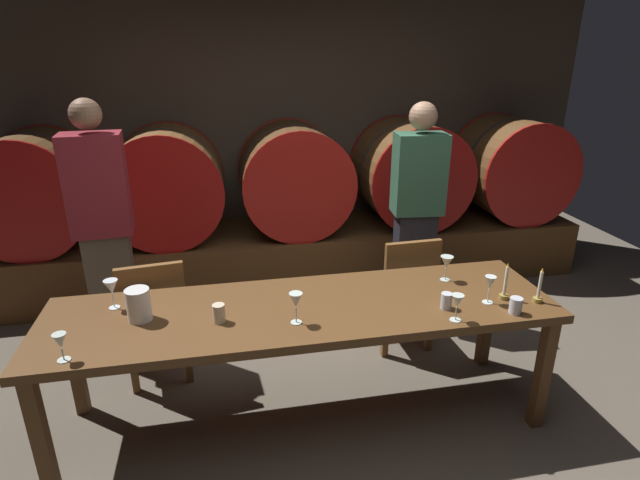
# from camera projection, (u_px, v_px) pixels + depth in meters

# --- Properties ---
(ground_plane) EXTENTS (7.78, 7.78, 0.00)m
(ground_plane) POSITION_uv_depth(u_px,v_px,m) (347.00, 421.00, 3.05)
(ground_plane) COLOR brown
(back_wall) EXTENTS (5.98, 0.24, 2.85)m
(back_wall) POSITION_uv_depth(u_px,v_px,m) (284.00, 121.00, 4.93)
(back_wall) COLOR #473A2D
(back_wall) RESTS_ON ground
(barrel_shelf) EXTENTS (5.39, 0.90, 0.51)m
(barrel_shelf) POSITION_uv_depth(u_px,v_px,m) (295.00, 253.00, 4.85)
(barrel_shelf) COLOR brown
(barrel_shelf) RESTS_ON ground
(wine_barrel_far_left) EXTENTS (0.98, 0.82, 0.98)m
(wine_barrel_far_left) POSITION_uv_depth(u_px,v_px,m) (35.00, 191.00, 4.19)
(wine_barrel_far_left) COLOR #513319
(wine_barrel_far_left) RESTS_ON barrel_shelf
(wine_barrel_left) EXTENTS (0.98, 0.82, 0.98)m
(wine_barrel_left) POSITION_uv_depth(u_px,v_px,m) (167.00, 185.00, 4.38)
(wine_barrel_left) COLOR brown
(wine_barrel_left) RESTS_ON barrel_shelf
(wine_barrel_center) EXTENTS (0.98, 0.82, 0.98)m
(wine_barrel_center) POSITION_uv_depth(u_px,v_px,m) (294.00, 178.00, 4.59)
(wine_barrel_center) COLOR #513319
(wine_barrel_center) RESTS_ON barrel_shelf
(wine_barrel_right) EXTENTS (0.98, 0.82, 0.98)m
(wine_barrel_right) POSITION_uv_depth(u_px,v_px,m) (409.00, 173.00, 4.79)
(wine_barrel_right) COLOR brown
(wine_barrel_right) RESTS_ON barrel_shelf
(wine_barrel_far_right) EXTENTS (0.98, 0.82, 0.98)m
(wine_barrel_far_right) POSITION_uv_depth(u_px,v_px,m) (511.00, 168.00, 4.98)
(wine_barrel_far_right) COLOR brown
(wine_barrel_far_right) RESTS_ON barrel_shelf
(dining_table) EXTENTS (2.82, 0.77, 0.76)m
(dining_table) POSITION_uv_depth(u_px,v_px,m) (304.00, 317.00, 2.83)
(dining_table) COLOR brown
(dining_table) RESTS_ON ground
(chair_left) EXTENTS (0.45, 0.45, 0.88)m
(chair_left) POSITION_uv_depth(u_px,v_px,m) (155.00, 315.00, 3.27)
(chair_left) COLOR brown
(chair_left) RESTS_ON ground
(chair_right) EXTENTS (0.42, 0.42, 0.88)m
(chair_right) POSITION_uv_depth(u_px,v_px,m) (405.00, 287.00, 3.64)
(chair_right) COLOR brown
(chair_right) RESTS_ON ground
(guest_left) EXTENTS (0.40, 0.27, 1.82)m
(guest_left) POSITION_uv_depth(u_px,v_px,m) (105.00, 232.00, 3.42)
(guest_left) COLOR brown
(guest_left) RESTS_ON ground
(guest_right) EXTENTS (0.40, 0.28, 1.74)m
(guest_right) POSITION_uv_depth(u_px,v_px,m) (416.00, 213.00, 3.94)
(guest_right) COLOR black
(guest_right) RESTS_ON ground
(candle_left) EXTENTS (0.05, 0.05, 0.22)m
(candle_left) POSITION_uv_depth(u_px,v_px,m) (505.00, 289.00, 2.87)
(candle_left) COLOR olive
(candle_left) RESTS_ON dining_table
(candle_right) EXTENTS (0.05, 0.05, 0.21)m
(candle_right) POSITION_uv_depth(u_px,v_px,m) (539.00, 293.00, 2.83)
(candle_right) COLOR olive
(candle_right) RESTS_ON dining_table
(pitcher) EXTENTS (0.13, 0.13, 0.17)m
(pitcher) POSITION_uv_depth(u_px,v_px,m) (139.00, 305.00, 2.64)
(pitcher) COLOR white
(pitcher) RESTS_ON dining_table
(wine_glass_far_left) EXTENTS (0.06, 0.06, 0.14)m
(wine_glass_far_left) POSITION_uv_depth(u_px,v_px,m) (60.00, 342.00, 2.29)
(wine_glass_far_left) COLOR silver
(wine_glass_far_left) RESTS_ON dining_table
(wine_glass_left) EXTENTS (0.08, 0.08, 0.17)m
(wine_glass_left) POSITION_uv_depth(u_px,v_px,m) (111.00, 288.00, 2.74)
(wine_glass_left) COLOR white
(wine_glass_left) RESTS_ON dining_table
(wine_glass_center_left) EXTENTS (0.07, 0.07, 0.17)m
(wine_glass_center_left) POSITION_uv_depth(u_px,v_px,m) (296.00, 301.00, 2.59)
(wine_glass_center_left) COLOR silver
(wine_glass_center_left) RESTS_ON dining_table
(wine_glass_center_right) EXTENTS (0.07, 0.07, 0.15)m
(wine_glass_center_right) POSITION_uv_depth(u_px,v_px,m) (457.00, 302.00, 2.62)
(wine_glass_center_right) COLOR silver
(wine_glass_center_right) RESTS_ON dining_table
(wine_glass_right) EXTENTS (0.08, 0.08, 0.16)m
(wine_glass_right) POSITION_uv_depth(u_px,v_px,m) (447.00, 263.00, 3.08)
(wine_glass_right) COLOR silver
(wine_glass_right) RESTS_ON dining_table
(wine_glass_far_right) EXTENTS (0.06, 0.06, 0.16)m
(wine_glass_far_right) POSITION_uv_depth(u_px,v_px,m) (490.00, 284.00, 2.80)
(wine_glass_far_right) COLOR silver
(wine_glass_far_right) RESTS_ON dining_table
(cup_left) EXTENTS (0.06, 0.06, 0.10)m
(cup_left) POSITION_uv_depth(u_px,v_px,m) (219.00, 313.00, 2.63)
(cup_left) COLOR beige
(cup_left) RESTS_ON dining_table
(cup_center) EXTENTS (0.06, 0.06, 0.09)m
(cup_center) POSITION_uv_depth(u_px,v_px,m) (446.00, 301.00, 2.77)
(cup_center) COLOR silver
(cup_center) RESTS_ON dining_table
(cup_right) EXTENTS (0.07, 0.07, 0.09)m
(cup_right) POSITION_uv_depth(u_px,v_px,m) (516.00, 306.00, 2.72)
(cup_right) COLOR silver
(cup_right) RESTS_ON dining_table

